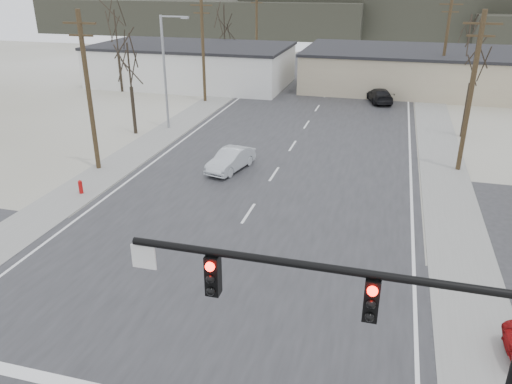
{
  "coord_description": "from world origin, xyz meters",
  "views": [
    {
      "loc": [
        6.75,
        -15.15,
        11.79
      ],
      "look_at": [
        1.19,
        5.22,
        2.6
      ],
      "focal_mm": 35.0,
      "sensor_mm": 36.0,
      "label": 1
    }
  ],
  "objects_px": {
    "car_far_a": "(379,95)",
    "car_far_b": "(348,60)",
    "fire_hydrant": "(81,187)",
    "traffic_signal_mast": "(420,344)",
    "sedan_crossing": "(231,160)"
  },
  "relations": [
    {
      "from": "traffic_signal_mast",
      "to": "fire_hydrant",
      "type": "distance_m",
      "value": 23.39
    },
    {
      "from": "fire_hydrant",
      "to": "car_far_b",
      "type": "height_order",
      "value": "car_far_b"
    },
    {
      "from": "sedan_crossing",
      "to": "traffic_signal_mast",
      "type": "bearing_deg",
      "value": -48.59
    },
    {
      "from": "sedan_crossing",
      "to": "fire_hydrant",
      "type": "bearing_deg",
      "value": -127.26
    },
    {
      "from": "fire_hydrant",
      "to": "sedan_crossing",
      "type": "bearing_deg",
      "value": 39.48
    },
    {
      "from": "traffic_signal_mast",
      "to": "car_far_a",
      "type": "height_order",
      "value": "traffic_signal_mast"
    },
    {
      "from": "car_far_a",
      "to": "car_far_b",
      "type": "distance_m",
      "value": 21.72
    },
    {
      "from": "traffic_signal_mast",
      "to": "car_far_a",
      "type": "bearing_deg",
      "value": 93.12
    },
    {
      "from": "traffic_signal_mast",
      "to": "sedan_crossing",
      "type": "distance_m",
      "value": 23.25
    },
    {
      "from": "fire_hydrant",
      "to": "car_far_b",
      "type": "xyz_separation_m",
      "value": [
        10.59,
        49.15,
        0.38
      ]
    },
    {
      "from": "sedan_crossing",
      "to": "car_far_a",
      "type": "xyz_separation_m",
      "value": [
        8.51,
        22.06,
        0.0
      ]
    },
    {
      "from": "sedan_crossing",
      "to": "car_far_a",
      "type": "bearing_deg",
      "value": 82.16
    },
    {
      "from": "fire_hydrant",
      "to": "car_far_a",
      "type": "xyz_separation_m",
      "value": [
        15.79,
        28.06,
        0.29
      ]
    },
    {
      "from": "fire_hydrant",
      "to": "sedan_crossing",
      "type": "relative_size",
      "value": 0.21
    },
    {
      "from": "traffic_signal_mast",
      "to": "car_far_b",
      "type": "height_order",
      "value": "traffic_signal_mast"
    }
  ]
}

